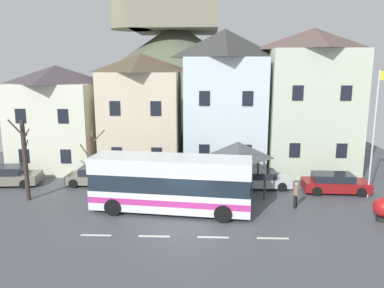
{
  "coord_description": "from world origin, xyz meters",
  "views": [
    {
      "loc": [
        1.11,
        -18.7,
        8.34
      ],
      "look_at": [
        0.18,
        5.32,
        3.51
      ],
      "focal_mm": 34.84,
      "sensor_mm": 36.0,
      "label": 1
    }
  ],
  "objects": [
    {
      "name": "bare_tree_00",
      "position": [
        -10.44,
        3.96,
        2.76
      ],
      "size": [
        1.44,
        2.03,
        5.29
      ],
      "color": "#382D28",
      "rests_on": "ground_plane"
    },
    {
      "name": "bare_tree_01",
      "position": [
        -6.18,
        3.85,
        2.24
      ],
      "size": [
        1.61,
        1.2,
        4.65
      ],
      "color": "brown",
      "rests_on": "ground_plane"
    },
    {
      "name": "parked_car_01",
      "position": [
        -7.03,
        7.32,
        0.65
      ],
      "size": [
        3.88,
        1.87,
        1.32
      ],
      "rotation": [
        0.0,
        0.0,
        3.13
      ],
      "color": "slate",
      "rests_on": "ground_plane"
    },
    {
      "name": "pedestrian_02",
      "position": [
        6.61,
        3.2,
        0.84
      ],
      "size": [
        0.33,
        0.37,
        1.6
      ],
      "color": "black",
      "rests_on": "ground_plane"
    },
    {
      "name": "townhouse_02",
      "position": [
        2.55,
        11.87,
        5.74
      ],
      "size": [
        6.37,
        5.8,
        11.49
      ],
      "color": "silver",
      "rests_on": "ground_plane"
    },
    {
      "name": "pedestrian_01",
      "position": [
        3.74,
        4.32,
        0.83
      ],
      "size": [
        0.34,
        0.33,
        1.46
      ],
      "color": "black",
      "rests_on": "ground_plane"
    },
    {
      "name": "hilltop_castle",
      "position": [
        -3.01,
        31.95,
        7.58
      ],
      "size": [
        43.34,
        43.34,
        24.16
      ],
      "color": "#5B624C",
      "rests_on": "ground_plane"
    },
    {
      "name": "parked_car_00",
      "position": [
        -13.5,
        6.99,
        0.69
      ],
      "size": [
        4.76,
        2.38,
        1.41
      ],
      "rotation": [
        0.0,
        0.0,
        0.11
      ],
      "color": "slate",
      "rests_on": "ground_plane"
    },
    {
      "name": "parked_car_02",
      "position": [
        9.98,
        6.24,
        0.66
      ],
      "size": [
        4.45,
        2.02,
        1.33
      ],
      "rotation": [
        0.0,
        0.0,
        -0.03
      ],
      "color": "maroon",
      "rests_on": "ground_plane"
    },
    {
      "name": "parked_car_03",
      "position": [
        4.92,
        7.16,
        0.62
      ],
      "size": [
        4.32,
        1.98,
        1.24
      ],
      "rotation": [
        0.0,
        0.0,
        0.01
      ],
      "color": "silver",
      "rests_on": "ground_plane"
    },
    {
      "name": "transit_bus",
      "position": [
        -0.95,
        2.32,
        1.68
      ],
      "size": [
        9.65,
        3.56,
        3.33
      ],
      "rotation": [
        0.0,
        0.0,
        -0.12
      ],
      "color": "white",
      "rests_on": "ground_plane"
    },
    {
      "name": "townhouse_01",
      "position": [
        -4.22,
        11.93,
        4.81
      ],
      "size": [
        6.17,
        5.92,
        9.62
      ],
      "color": "beige",
      "rests_on": "ground_plane"
    },
    {
      "name": "pedestrian_00",
      "position": [
        2.97,
        4.62,
        0.86
      ],
      "size": [
        0.35,
        0.35,
        1.46
      ],
      "color": "#2D2D38",
      "rests_on": "ground_plane"
    },
    {
      "name": "townhouse_00",
      "position": [
        -11.41,
        12.21,
        4.34
      ],
      "size": [
        6.58,
        6.49,
        8.68
      ],
      "color": "silver",
      "rests_on": "ground_plane"
    },
    {
      "name": "ground_plane",
      "position": [
        0.0,
        -0.0,
        -0.03
      ],
      "size": [
        40.0,
        60.0,
        0.07
      ],
      "color": "#484D54"
    },
    {
      "name": "townhouse_03",
      "position": [
        9.53,
        11.91,
        5.76
      ],
      "size": [
        6.98,
        5.87,
        11.53
      ],
      "color": "beige",
      "rests_on": "ground_plane"
    },
    {
      "name": "harbour_buoy",
      "position": [
        11.0,
        1.33,
        0.74
      ],
      "size": [
        1.09,
        1.09,
        1.34
      ],
      "color": "black",
      "rests_on": "ground_plane"
    },
    {
      "name": "public_bench",
      "position": [
        3.12,
        7.95,
        0.47
      ],
      "size": [
        1.59,
        0.48,
        0.87
      ],
      "color": "#33473D",
      "rests_on": "ground_plane"
    },
    {
      "name": "bus_shelter",
      "position": [
        3.27,
        6.16,
        2.94
      ],
      "size": [
        3.6,
        3.6,
        3.53
      ],
      "color": "#473D33",
      "rests_on": "ground_plane"
    },
    {
      "name": "flagpole",
      "position": [
        11.96,
        5.35,
        4.74
      ],
      "size": [
        0.95,
        0.1,
        8.31
      ],
      "color": "silver",
      "rests_on": "ground_plane"
    }
  ]
}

